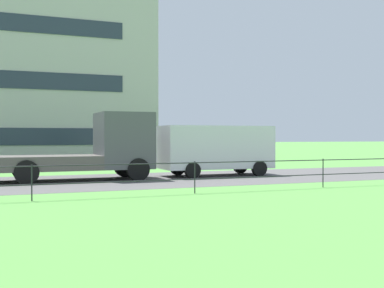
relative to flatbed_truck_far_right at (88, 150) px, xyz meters
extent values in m
cube|color=#565454|center=(-2.57, -0.69, -1.21)|extent=(80.00, 7.25, 0.01)
cylinder|color=#232328|center=(-2.57, -5.95, -0.72)|extent=(0.04, 0.04, 1.00)
cylinder|color=#232328|center=(2.23, -5.95, -0.72)|extent=(0.04, 0.04, 1.00)
cylinder|color=#232328|center=(7.03, -5.95, -0.72)|extent=(0.04, 0.04, 1.00)
cylinder|color=#232328|center=(-2.57, -5.95, -0.77)|extent=(28.79, 0.03, 0.03)
cylinder|color=#232328|center=(-2.57, -5.95, -0.27)|extent=(28.79, 0.03, 0.03)
cube|color=#4C4C51|center=(1.47, 0.01, 0.38)|extent=(2.12, 2.31, 2.30)
cube|color=#283342|center=(2.37, 0.02, 0.73)|extent=(0.13, 1.84, 0.87)
cube|color=#56514C|center=(-2.18, -0.01, -0.49)|extent=(5.22, 2.33, 0.56)
cylinder|color=black|center=(1.78, 1.07, -0.77)|extent=(0.90, 0.31, 0.90)
cylinder|color=black|center=(1.80, -1.05, -0.77)|extent=(0.90, 0.31, 0.90)
cylinder|color=black|center=(-2.44, 1.04, -0.77)|extent=(0.90, 0.31, 0.90)
cylinder|color=black|center=(-2.43, -1.07, -0.77)|extent=(0.90, 0.31, 0.90)
cube|color=silver|center=(5.75, 0.11, 0.07)|extent=(5.02, 2.02, 1.90)
cube|color=#283342|center=(7.75, 0.08, 0.40)|extent=(0.14, 1.67, 0.76)
cylinder|color=black|center=(7.46, 1.02, -0.88)|extent=(0.68, 0.25, 0.68)
cylinder|color=black|center=(7.44, -0.84, -0.88)|extent=(0.68, 0.25, 0.68)
cylinder|color=black|center=(4.26, 1.05, -0.88)|extent=(0.68, 0.25, 0.68)
cylinder|color=black|center=(4.24, -0.81, -0.88)|extent=(0.68, 0.25, 0.68)
camera|label=1|loc=(-3.50, -19.87, 0.53)|focal=45.69mm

